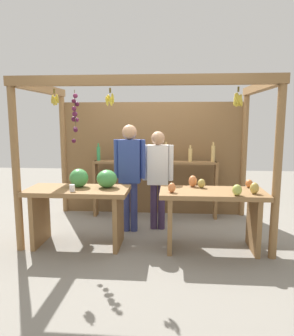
% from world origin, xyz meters
% --- Properties ---
extents(ground_plane, '(12.00, 12.00, 0.00)m').
position_xyz_m(ground_plane, '(0.00, 0.00, 0.00)').
color(ground_plane, gray).
rests_on(ground_plane, ground).
extents(market_stall, '(3.39, 1.93, 2.25)m').
position_xyz_m(market_stall, '(-0.00, 0.43, 1.31)').
color(market_stall, olive).
rests_on(market_stall, ground).
extents(fruit_counter_left, '(1.38, 0.64, 1.05)m').
position_xyz_m(fruit_counter_left, '(-0.85, -0.66, 0.66)').
color(fruit_counter_left, olive).
rests_on(fruit_counter_left, ground).
extents(fruit_counter_right, '(1.38, 0.65, 0.95)m').
position_xyz_m(fruit_counter_right, '(0.91, -0.68, 0.60)').
color(fruit_counter_right, olive).
rests_on(fruit_counter_right, ground).
extents(bottle_shelf_unit, '(2.18, 0.22, 1.34)m').
position_xyz_m(bottle_shelf_unit, '(0.07, 0.68, 0.80)').
color(bottle_shelf_unit, olive).
rests_on(bottle_shelf_unit, ground).
extents(vendor_man, '(0.48, 0.22, 1.65)m').
position_xyz_m(vendor_man, '(-0.27, -0.07, 0.99)').
color(vendor_man, navy).
rests_on(vendor_man, ground).
extents(vendor_woman, '(0.48, 0.21, 1.54)m').
position_xyz_m(vendor_woman, '(0.15, 0.06, 0.92)').
color(vendor_woman, '#3E2E51').
rests_on(vendor_woman, ground).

